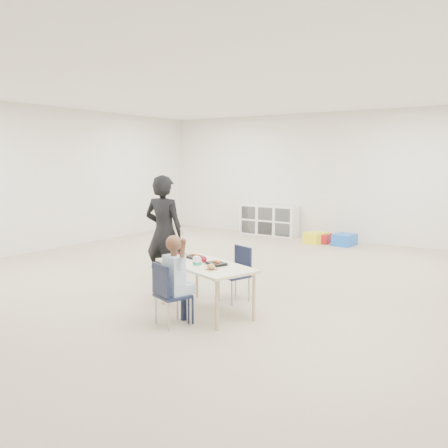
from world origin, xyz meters
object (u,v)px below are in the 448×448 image
Objects in this scene: child at (173,276)px; chair_near at (173,294)px; adult at (164,233)px; cubby_shelf at (269,220)px; table at (206,288)px.

chair_near is at bearing 19.61° from child.
child is (-0.00, 0.00, 0.20)m from chair_near.
adult is at bearing 153.62° from child.
cubby_shelf is at bearing 128.47° from child.
child reaches higher than table.
cubby_shelf reaches higher than table.
child is 1.48m from adult.
chair_near is 0.20m from child.
table is 5.87m from cubby_shelf.
child is 0.77× the size of cubby_shelf.
table is 1.26m from adult.
adult reaches higher than child.
adult is at bearing -78.14° from cubby_shelf.
adult is (1.05, -4.98, 0.43)m from cubby_shelf.
table is 2.02× the size of chair_near.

